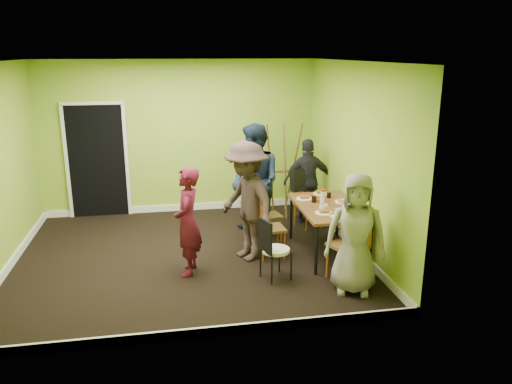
# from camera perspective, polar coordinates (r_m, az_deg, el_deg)

# --- Properties ---
(ground) EXTENTS (5.00, 5.00, 0.00)m
(ground) POSITION_cam_1_polar(r_m,az_deg,el_deg) (7.54, -7.62, -7.24)
(ground) COLOR black
(ground) RESTS_ON ground
(room_walls) EXTENTS (5.04, 4.54, 2.82)m
(room_walls) POSITION_cam_1_polar(r_m,az_deg,el_deg) (7.25, -8.11, 0.08)
(room_walls) COLOR #A3BD30
(room_walls) RESTS_ON ground
(dining_table) EXTENTS (0.90, 1.50, 0.75)m
(dining_table) POSITION_cam_1_polar(r_m,az_deg,el_deg) (7.41, 8.32, -1.94)
(dining_table) COLOR black
(dining_table) RESTS_ON ground
(chair_left_far) EXTENTS (0.42, 0.41, 0.85)m
(chair_left_far) POSITION_cam_1_polar(r_m,az_deg,el_deg) (7.93, 1.06, -2.21)
(chair_left_far) COLOR #C66512
(chair_left_far) RESTS_ON ground
(chair_left_near) EXTENTS (0.42, 0.41, 0.93)m
(chair_left_near) POSITION_cam_1_polar(r_m,az_deg,el_deg) (7.27, 1.12, -3.57)
(chair_left_near) COLOR #C66512
(chair_left_near) RESTS_ON ground
(chair_back_end) EXTENTS (0.55, 0.59, 0.99)m
(chair_back_end) POSITION_cam_1_polar(r_m,az_deg,el_deg) (8.64, 5.42, 0.77)
(chair_back_end) COLOR #C66512
(chair_back_end) RESTS_ON ground
(chair_front_end) EXTENTS (0.56, 0.56, 1.03)m
(chair_front_end) POSITION_cam_1_polar(r_m,az_deg,el_deg) (6.59, 11.00, -5.43)
(chair_front_end) COLOR #C66512
(chair_front_end) RESTS_ON ground
(chair_bentwood) EXTENTS (0.42, 0.42, 0.85)m
(chair_bentwood) POSITION_cam_1_polar(r_m,az_deg,el_deg) (6.57, 1.84, -6.22)
(chair_bentwood) COLOR black
(chair_bentwood) RESTS_ON ground
(easel) EXTENTS (0.68, 0.64, 1.71)m
(easel) POSITION_cam_1_polar(r_m,az_deg,el_deg) (9.14, 3.08, 2.58)
(easel) COLOR brown
(easel) RESTS_ON ground
(plate_near_left) EXTENTS (0.25, 0.25, 0.01)m
(plate_near_left) POSITION_cam_1_polar(r_m,az_deg,el_deg) (7.67, 5.55, -0.76)
(plate_near_left) COLOR white
(plate_near_left) RESTS_ON dining_table
(plate_near_right) EXTENTS (0.25, 0.25, 0.01)m
(plate_near_right) POSITION_cam_1_polar(r_m,az_deg,el_deg) (7.03, 7.79, -2.38)
(plate_near_right) COLOR white
(plate_near_right) RESTS_ON dining_table
(plate_far_back) EXTENTS (0.23, 0.23, 0.01)m
(plate_far_back) POSITION_cam_1_polar(r_m,az_deg,el_deg) (7.97, 7.38, -0.18)
(plate_far_back) COLOR white
(plate_far_back) RESTS_ON dining_table
(plate_far_front) EXTENTS (0.24, 0.24, 0.01)m
(plate_far_front) POSITION_cam_1_polar(r_m,az_deg,el_deg) (6.95, 9.38, -2.67)
(plate_far_front) COLOR white
(plate_far_front) RESTS_ON dining_table
(plate_wall_back) EXTENTS (0.25, 0.25, 0.01)m
(plate_wall_back) POSITION_cam_1_polar(r_m,az_deg,el_deg) (7.58, 9.93, -1.12)
(plate_wall_back) COLOR white
(plate_wall_back) RESTS_ON dining_table
(plate_wall_front) EXTENTS (0.25, 0.25, 0.01)m
(plate_wall_front) POSITION_cam_1_polar(r_m,az_deg,el_deg) (7.23, 10.59, -2.01)
(plate_wall_front) COLOR white
(plate_wall_front) RESTS_ON dining_table
(thermos) EXTENTS (0.07, 0.07, 0.20)m
(thermos) POSITION_cam_1_polar(r_m,az_deg,el_deg) (7.41, 7.63, -0.67)
(thermos) COLOR white
(thermos) RESTS_ON dining_table
(blue_bottle) EXTENTS (0.07, 0.07, 0.22)m
(blue_bottle) POSITION_cam_1_polar(r_m,az_deg,el_deg) (7.20, 10.43, -1.21)
(blue_bottle) COLOR #1826B5
(blue_bottle) RESTS_ON dining_table
(orange_bottle) EXTENTS (0.04, 0.04, 0.08)m
(orange_bottle) POSITION_cam_1_polar(r_m,az_deg,el_deg) (7.57, 6.89, -0.76)
(orange_bottle) COLOR #C66512
(orange_bottle) RESTS_ON dining_table
(glass_mid) EXTENTS (0.07, 0.07, 0.10)m
(glass_mid) POSITION_cam_1_polar(r_m,az_deg,el_deg) (7.51, 6.63, -0.82)
(glass_mid) COLOR black
(glass_mid) RESTS_ON dining_table
(glass_back) EXTENTS (0.07, 0.07, 0.09)m
(glass_back) POSITION_cam_1_polar(r_m,az_deg,el_deg) (7.77, 8.32, -0.35)
(glass_back) COLOR black
(glass_back) RESTS_ON dining_table
(glass_front) EXTENTS (0.07, 0.07, 0.10)m
(glass_front) POSITION_cam_1_polar(r_m,az_deg,el_deg) (6.97, 10.54, -2.31)
(glass_front) COLOR black
(glass_front) RESTS_ON dining_table
(cup_a) EXTENTS (0.13, 0.13, 0.10)m
(cup_a) POSITION_cam_1_polar(r_m,az_deg,el_deg) (7.11, 7.74, -1.80)
(cup_a) COLOR white
(cup_a) RESTS_ON dining_table
(cup_b) EXTENTS (0.09, 0.09, 0.08)m
(cup_b) POSITION_cam_1_polar(r_m,az_deg,el_deg) (7.47, 9.94, -1.09)
(cup_b) COLOR white
(cup_b) RESTS_ON dining_table
(person_standing) EXTENTS (0.44, 0.59, 1.48)m
(person_standing) POSITION_cam_1_polar(r_m,az_deg,el_deg) (6.73, -7.82, -3.37)
(person_standing) COLOR #500D21
(person_standing) RESTS_ON ground
(person_left_far) EXTENTS (0.99, 1.10, 1.84)m
(person_left_far) POSITION_cam_1_polar(r_m,az_deg,el_deg) (7.99, -0.07, 1.23)
(person_left_far) COLOR black
(person_left_far) RESTS_ON ground
(person_left_near) EXTENTS (1.04, 1.29, 1.73)m
(person_left_near) POSITION_cam_1_polar(r_m,az_deg,el_deg) (7.12, -1.07, -1.07)
(person_left_near) COLOR #312320
(person_left_near) RESTS_ON ground
(person_back_end) EXTENTS (0.87, 0.36, 1.48)m
(person_back_end) POSITION_cam_1_polar(r_m,az_deg,el_deg) (8.77, 5.95, 1.26)
(person_back_end) COLOR black
(person_back_end) RESTS_ON ground
(person_front_end) EXTENTS (0.86, 0.70, 1.53)m
(person_front_end) POSITION_cam_1_polar(r_m,az_deg,el_deg) (6.27, 11.31, -4.74)
(person_front_end) COLOR gray
(person_front_end) RESTS_ON ground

